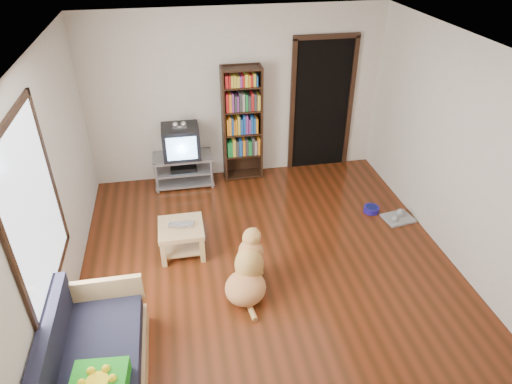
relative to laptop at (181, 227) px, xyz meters
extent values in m
plane|color=#58220F|center=(1.01, -0.53, -0.41)|extent=(5.00, 5.00, 0.00)
plane|color=white|center=(1.01, -0.53, 2.19)|extent=(5.00, 5.00, 0.00)
plane|color=beige|center=(1.01, 1.97, 0.89)|extent=(4.50, 0.00, 4.50)
plane|color=beige|center=(1.01, -3.03, 0.89)|extent=(4.50, 0.00, 4.50)
plane|color=beige|center=(-1.24, -0.53, 0.89)|extent=(0.00, 5.00, 5.00)
plane|color=beige|center=(3.26, -0.53, 0.89)|extent=(0.00, 5.00, 5.00)
imported|color=silver|center=(0.00, 0.00, 0.00)|extent=(0.33, 0.24, 0.02)
cylinder|color=navy|center=(2.71, 0.44, -0.37)|extent=(0.22, 0.22, 0.08)
cube|color=gray|center=(3.01, 0.19, -0.40)|extent=(0.44, 0.38, 0.03)
cube|color=white|center=(-1.22, -1.03, 1.09)|extent=(0.02, 1.30, 1.60)
cube|color=black|center=(-1.22, -1.03, 1.91)|extent=(0.03, 1.42, 0.06)
cube|color=black|center=(-1.22, -1.03, 0.27)|extent=(0.03, 1.42, 0.06)
cube|color=black|center=(-1.22, -1.73, 1.09)|extent=(0.03, 0.06, 1.70)
cube|color=black|center=(-1.22, -0.33, 1.09)|extent=(0.03, 0.06, 1.70)
cube|color=black|center=(2.36, 1.96, 0.64)|extent=(0.90, 0.02, 2.10)
cube|color=black|center=(1.88, 1.94, 0.64)|extent=(0.07, 0.05, 2.14)
cube|color=black|center=(2.84, 1.94, 0.64)|extent=(0.07, 0.05, 2.14)
cube|color=black|center=(2.36, 1.94, 1.72)|extent=(1.03, 0.05, 0.07)
cube|color=#99999E|center=(0.11, 1.72, 0.07)|extent=(0.90, 0.45, 0.04)
cube|color=#99999E|center=(0.11, 1.72, -0.16)|extent=(0.86, 0.42, 0.03)
cube|color=#99999E|center=(0.11, 1.72, -0.35)|extent=(0.90, 0.45, 0.04)
cylinder|color=#99999E|center=(-0.31, 1.52, -0.16)|extent=(0.04, 0.04, 0.50)
cylinder|color=#99999E|center=(0.53, 1.52, -0.16)|extent=(0.04, 0.04, 0.50)
cylinder|color=#99999E|center=(-0.31, 1.92, -0.16)|extent=(0.04, 0.04, 0.50)
cylinder|color=#99999E|center=(0.53, 1.92, -0.16)|extent=(0.04, 0.04, 0.50)
cube|color=black|center=(0.11, 1.72, -0.11)|extent=(0.40, 0.30, 0.07)
cube|color=black|center=(0.11, 1.72, 0.33)|extent=(0.55, 0.48, 0.48)
cube|color=black|center=(0.11, 1.92, 0.33)|extent=(0.40, 0.14, 0.36)
cube|color=#8CBFF2|center=(0.11, 1.48, 0.33)|extent=(0.44, 0.02, 0.36)
cube|color=silver|center=(0.11, 1.67, 0.58)|extent=(0.20, 0.07, 0.02)
sphere|color=silver|center=(0.05, 1.67, 0.62)|extent=(0.09, 0.09, 0.09)
sphere|color=silver|center=(0.17, 1.67, 0.62)|extent=(0.09, 0.09, 0.09)
cube|color=black|center=(0.78, 1.81, 0.49)|extent=(0.03, 0.30, 1.80)
cube|color=black|center=(1.35, 1.81, 0.49)|extent=(0.03, 0.30, 1.80)
cube|color=black|center=(1.06, 1.95, 0.49)|extent=(0.60, 0.02, 1.80)
cube|color=black|center=(1.06, 1.81, -0.38)|extent=(0.56, 0.28, 0.02)
cube|color=black|center=(1.06, 1.81, -0.01)|extent=(0.56, 0.28, 0.03)
cube|color=black|center=(1.06, 1.81, 0.36)|extent=(0.56, 0.28, 0.02)
cube|color=black|center=(1.06, 1.81, 0.73)|extent=(0.56, 0.28, 0.02)
cube|color=black|center=(1.06, 1.81, 1.10)|extent=(0.56, 0.28, 0.02)
cube|color=black|center=(1.06, 1.81, 1.36)|extent=(0.56, 0.28, 0.02)
cube|color=#1E1E2D|center=(-0.82, -1.93, -0.08)|extent=(0.74, 1.74, 0.18)
cube|color=#1E1E2D|center=(-1.16, -1.93, 0.19)|extent=(0.12, 1.74, 0.40)
cube|color=tan|center=(-0.82, -1.07, 0.09)|extent=(0.80, 0.06, 0.30)
cube|color=tan|center=(0.00, 0.03, -0.04)|extent=(0.55, 0.55, 0.06)
cube|color=tan|center=(0.00, 0.03, -0.31)|extent=(0.45, 0.45, 0.03)
cube|color=tan|center=(-0.23, -0.20, -0.24)|extent=(0.06, 0.06, 0.34)
cube|color=tan|center=(0.23, -0.20, -0.24)|extent=(0.06, 0.06, 0.34)
cube|color=tan|center=(-0.23, 0.27, -0.24)|extent=(0.06, 0.06, 0.34)
cube|color=tan|center=(0.23, 0.27, -0.24)|extent=(0.06, 0.06, 0.34)
ellipsoid|color=tan|center=(0.65, -0.91, -0.27)|extent=(0.62, 0.64, 0.34)
ellipsoid|color=#B97C47|center=(0.72, -0.74, -0.09)|extent=(0.44, 0.46, 0.45)
ellipsoid|color=#B47F45|center=(0.76, -0.66, 0.02)|extent=(0.37, 0.35, 0.32)
ellipsoid|color=tan|center=(0.78, -0.61, 0.20)|extent=(0.28, 0.29, 0.20)
ellipsoid|color=tan|center=(0.82, -0.51, 0.17)|extent=(0.15, 0.19, 0.08)
sphere|color=black|center=(0.86, -0.43, 0.17)|extent=(0.04, 0.04, 0.04)
ellipsoid|color=#B49545|center=(0.70, -0.61, 0.19)|extent=(0.07, 0.08, 0.14)
ellipsoid|color=tan|center=(0.84, -0.67, 0.19)|extent=(0.07, 0.08, 0.14)
cylinder|color=gold|center=(0.73, -0.55, -0.23)|extent=(0.11, 0.13, 0.37)
cylinder|color=#CD874E|center=(0.86, -0.60, -0.23)|extent=(0.11, 0.13, 0.37)
sphere|color=#B67D46|center=(0.75, -0.51, -0.39)|extent=(0.09, 0.09, 0.09)
sphere|color=tan|center=(0.88, -0.56, -0.39)|extent=(0.09, 0.09, 0.09)
cylinder|color=tan|center=(0.67, -1.14, -0.38)|extent=(0.10, 0.32, 0.07)
camera|label=1|loc=(0.08, -4.60, 3.32)|focal=32.00mm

